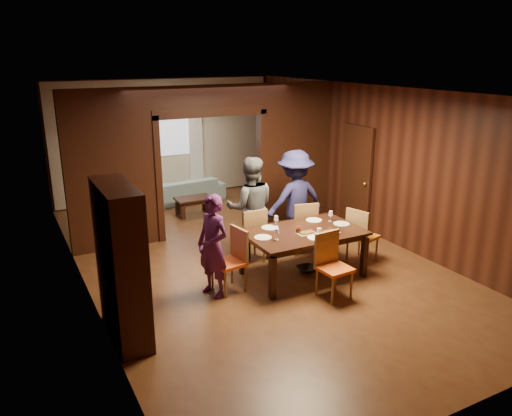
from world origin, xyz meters
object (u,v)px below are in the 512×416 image
chair_right (363,235)px  hutch (121,263)px  person_purple (213,246)px  person_navy (295,200)px  sofa (184,190)px  chair_far_l (250,234)px  dining_table (303,253)px  chair_near (335,267)px  chair_left (228,261)px  coffee_table (194,206)px  chair_far_r (302,226)px  person_grey (250,208)px

chair_right → hutch: hutch is taller
person_purple → person_navy: bearing=95.9°
sofa → chair_far_l: bearing=81.7°
dining_table → chair_near: size_ratio=1.91×
chair_left → dining_table: bearing=79.1°
chair_left → person_navy: bearing=111.0°
person_navy → sofa: (-0.78, 3.79, -0.63)m
chair_far_l → chair_near: 1.85m
coffee_table → chair_left: chair_left is taller
dining_table → coffee_table: size_ratio=2.32×
chair_right → chair_near: (-1.23, -0.86, 0.00)m
person_navy → coffee_table: (-0.94, 2.69, -0.72)m
coffee_table → chair_far_r: size_ratio=0.82×
sofa → hutch: size_ratio=0.97×
person_purple → chair_left: 0.38m
person_purple → sofa: bearing=144.3°
sofa → chair_right: bearing=101.9°
chair_far_r → chair_near: bearing=86.5°
person_grey → chair_far_r: bearing=-174.6°
chair_left → chair_near: size_ratio=1.00×
coffee_table → hutch: hutch is taller
person_grey → dining_table: bearing=130.6°
person_navy → chair_right: bearing=122.3°
person_purple → coffee_table: (1.11, 3.73, -0.57)m
chair_right → chair_far_r: size_ratio=1.00×
coffee_table → chair_far_r: (0.96, -2.94, 0.28)m
sofa → chair_far_r: (0.79, -4.03, 0.20)m
dining_table → chair_left: size_ratio=1.91×
chair_left → chair_far_r: size_ratio=1.00×
person_purple → chair_near: (1.54, -0.91, -0.29)m
person_navy → chair_far_r: 0.49m
sofa → hutch: hutch is taller
sofa → dining_table: dining_table is taller
person_grey → dining_table: person_grey is taller
person_navy → chair_far_r: bearing=92.6°
hutch → person_grey: bearing=31.2°
dining_table → chair_far_r: chair_far_r is taller
dining_table → coffee_table: bearing=96.6°
person_purple → chair_far_r: size_ratio=1.60×
chair_right → chair_far_l: bearing=44.9°
coffee_table → chair_right: 4.13m
dining_table → chair_far_l: size_ratio=1.91×
person_navy → dining_table: person_navy is taller
person_purple → chair_near: 1.81m
coffee_table → chair_near: 4.67m
person_purple → coffee_table: size_ratio=1.93×
chair_near → chair_far_l: bearing=100.8°
person_purple → chair_far_l: 1.41m
person_navy → chair_far_r: (0.02, -0.24, -0.43)m
dining_table → chair_right: (1.22, -0.00, 0.10)m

